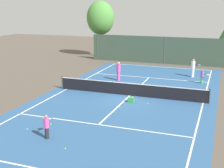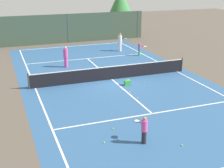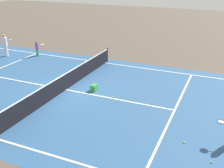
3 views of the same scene
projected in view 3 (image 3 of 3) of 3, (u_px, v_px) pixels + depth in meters
ground_plane at (66, 90)px, 16.11m from camera, size 80.00×80.00×0.00m
court_surface at (66, 90)px, 16.11m from camera, size 13.00×25.00×0.01m
tennis_net at (65, 82)px, 15.91m from camera, size 11.90×0.10×1.10m
player_0 at (37, 48)px, 22.23m from camera, size 0.85×0.50×1.26m
player_2 at (5, 45)px, 22.08m from camera, size 0.96×0.45×1.79m
ball_crate at (94, 88)px, 15.93m from camera, size 0.41×0.30×0.43m
tennis_ball_0 at (103, 83)px, 17.06m from camera, size 0.07×0.07×0.07m
tennis_ball_1 at (132, 100)px, 14.76m from camera, size 0.07×0.07×0.07m
tennis_ball_2 at (184, 142)px, 11.13m from camera, size 0.07×0.07×0.07m
tennis_ball_4 at (212, 162)px, 9.98m from camera, size 0.07×0.07×0.07m
tennis_ball_5 at (113, 97)px, 15.13m from camera, size 0.07×0.07×0.07m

